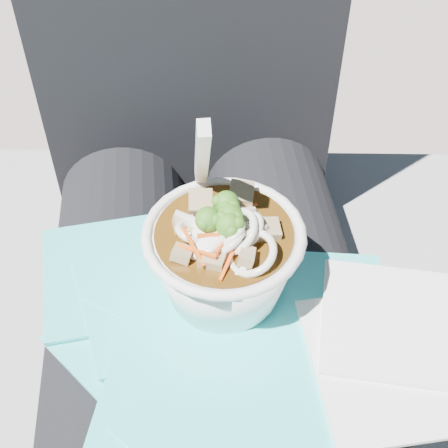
{
  "coord_description": "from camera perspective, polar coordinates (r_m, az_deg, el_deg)",
  "views": [
    {
      "loc": [
        -0.02,
        -0.36,
        1.05
      ],
      "look_at": [
        0.01,
        -0.01,
        0.68
      ],
      "focal_mm": 50.0,
      "sensor_mm": 36.0,
      "label": 1
    }
  ],
  "objects": [
    {
      "name": "lap",
      "position": [
        0.66,
        -1.26,
        -10.46
      ],
      "size": [
        0.34,
        0.48,
        0.15
      ],
      "color": "black",
      "rests_on": "stone_ledge"
    },
    {
      "name": "udon_bowl",
      "position": [
        0.54,
        -0.02,
        -2.67
      ],
      "size": [
        0.16,
        0.16,
        0.19
      ],
      "color": "white",
      "rests_on": "plastic_bag"
    },
    {
      "name": "napkins",
      "position": [
        0.56,
        15.47,
        -10.71
      ],
      "size": [
        0.16,
        0.19,
        0.01
      ],
      "color": "white",
      "rests_on": "plastic_bag"
    },
    {
      "name": "plastic_bag",
      "position": [
        0.56,
        -1.22,
        -9.21
      ],
      "size": [
        0.33,
        0.36,
        0.02
      ],
      "color": "#31CCCE",
      "rests_on": "lap"
    },
    {
      "name": "person_body",
      "position": [
        0.69,
        -1.97,
        -2.66
      ],
      "size": [
        0.34,
        0.94,
        0.98
      ],
      "color": "black",
      "rests_on": "ground"
    },
    {
      "name": "stone_ledge",
      "position": [
        0.98,
        -1.77,
        -12.57
      ],
      "size": [
        1.05,
        0.62,
        0.43
      ],
      "primitive_type": "cube",
      "rotation": [
        0.0,
        0.0,
        -0.12
      ],
      "color": "gray",
      "rests_on": "ground"
    }
  ]
}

